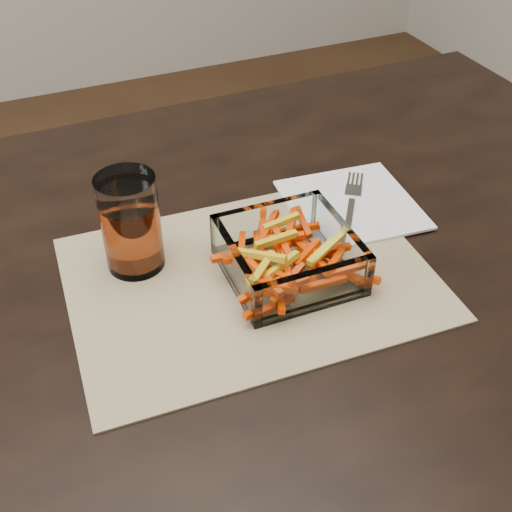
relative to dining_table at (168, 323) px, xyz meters
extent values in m
cube|color=black|center=(0.00, 0.00, 0.07)|extent=(1.60, 0.90, 0.03)
cylinder|color=black|center=(0.72, 0.37, -0.30)|extent=(0.06, 0.06, 0.72)
cube|color=tan|center=(0.10, -0.05, 0.09)|extent=(0.47, 0.35, 0.00)
cube|color=white|center=(0.15, -0.06, 0.10)|extent=(0.16, 0.16, 0.01)
cube|color=white|center=(0.15, 0.01, 0.12)|extent=(0.15, 0.01, 0.06)
cube|color=white|center=(0.15, -0.13, 0.12)|extent=(0.15, 0.01, 0.06)
cube|color=white|center=(0.08, -0.06, 0.12)|extent=(0.01, 0.15, 0.06)
cube|color=white|center=(0.22, -0.06, 0.12)|extent=(0.01, 0.15, 0.06)
cylinder|color=white|center=(-0.02, 0.03, 0.16)|extent=(0.07, 0.07, 0.13)
cylinder|color=#9E3916|center=(-0.02, 0.03, 0.14)|extent=(0.06, 0.06, 0.08)
cube|color=white|center=(0.30, 0.04, 0.09)|extent=(0.20, 0.20, 0.00)
cube|color=silver|center=(0.27, 0.00, 0.10)|extent=(0.07, 0.09, 0.00)
cube|color=silver|center=(0.31, 0.06, 0.10)|extent=(0.04, 0.04, 0.00)
cube|color=silver|center=(0.33, 0.09, 0.10)|extent=(0.02, 0.03, 0.00)
cube|color=silver|center=(0.33, 0.09, 0.10)|extent=(0.02, 0.03, 0.00)
cube|color=silver|center=(0.34, 0.08, 0.10)|extent=(0.02, 0.03, 0.00)
cube|color=silver|center=(0.34, 0.08, 0.10)|extent=(0.02, 0.03, 0.00)
camera|label=1|loc=(-0.13, -0.61, 0.63)|focal=45.00mm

